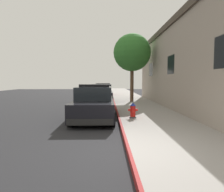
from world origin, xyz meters
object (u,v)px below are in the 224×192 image
parked_car_silver_ahead (101,94)px  street_tree (132,53)px  parked_car_dark_far (103,90)px  fire_hydrant (133,110)px  police_cruiser (94,103)px

parked_car_silver_ahead → street_tree: street_tree is taller
street_tree → parked_car_dark_far: bearing=107.3°
fire_hydrant → street_tree: bearing=83.6°
police_cruiser → parked_car_silver_ahead: size_ratio=1.00×
parked_car_silver_ahead → fire_hydrant: bearing=-78.3°
parked_car_silver_ahead → fire_hydrant: parked_car_silver_ahead is taller
parked_car_silver_ahead → parked_car_dark_far: size_ratio=1.00×
parked_car_dark_far → street_tree: bearing=-72.7°
police_cruiser → parked_car_dark_far: police_cruiser is taller
police_cruiser → fire_hydrant: police_cruiser is taller
police_cruiser → parked_car_silver_ahead: bearing=89.0°
fire_hydrant → street_tree: size_ratio=0.14×
fire_hydrant → street_tree: street_tree is taller
police_cruiser → parked_car_silver_ahead: (0.13, 7.33, -0.00)m
fire_hydrant → parked_car_silver_ahead: bearing=101.7°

